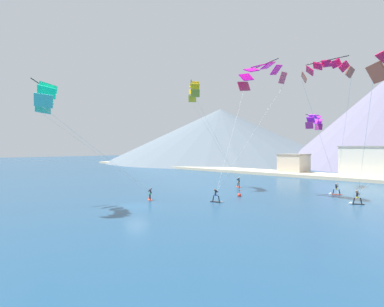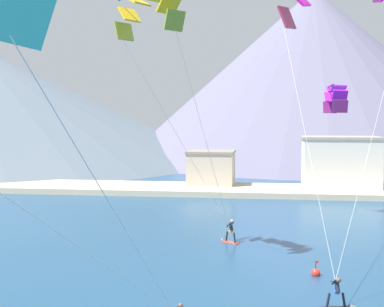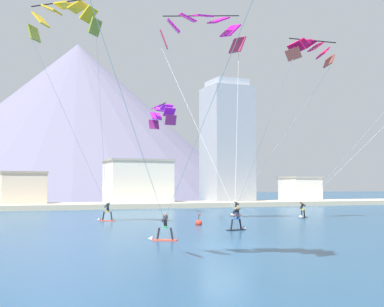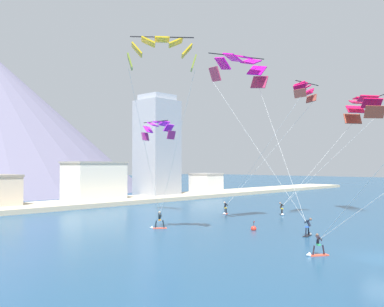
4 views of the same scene
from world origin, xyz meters
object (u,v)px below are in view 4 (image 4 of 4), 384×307
Objects in this scene: parafoil_kite_far_left at (303,91)px; race_marker_buoy at (254,229)px; kitesurfer_mid_center at (316,250)px; parafoil_kite_distant_high_outer at (158,128)px; parafoil_kite_near_trail at (162,51)px; parafoil_kite_near_lead at (363,106)px; parafoil_kite_far_right at (240,67)px; kitesurfer_near_lead at (282,211)px; kitesurfer_far_right at (308,230)px; kitesurfer_near_trail at (158,223)px; kitesurfer_far_left at (225,211)px.

race_marker_buoy is (-11.32, -0.65, -15.32)m from parafoil_kite_far_left.
parafoil_kite_far_left is 14.89× the size of race_marker_buoy.
parafoil_kite_distant_high_outer reaches higher than kitesurfer_mid_center.
kitesurfer_mid_center is 0.11× the size of parafoil_kite_near_trail.
parafoil_kite_near_trail is at bearing 107.31° from kitesurfer_mid_center.
parafoil_kite_near_trail is (-3.80, 12.19, 15.89)m from kitesurfer_mid_center.
race_marker_buoy is (-20.53, 2.88, -14.02)m from parafoil_kite_near_lead.
kitesurfer_mid_center is 22.68m from parafoil_kite_far_right.
parafoil_kite_far_right is 16.78× the size of race_marker_buoy.
parafoil_kite_near_trail is at bearing -172.96° from kitesurfer_near_lead.
kitesurfer_far_right is 1.75× the size of race_marker_buoy.
kitesurfer_near_lead is 25.08m from kitesurfer_mid_center.
kitesurfer_near_lead is 28.74m from parafoil_kite_near_trail.
parafoil_kite_near_lead is (26.30, -10.73, 13.60)m from kitesurfer_near_trail.
parafoil_kite_distant_high_outer is (13.67, 15.73, -4.88)m from parafoil_kite_near_trail.
parafoil_kite_distant_high_outer reaches higher than race_marker_buoy.
kitesurfer_far_right is 24.21m from parafoil_kite_near_lead.
kitesurfer_near_lead reaches higher than kitesurfer_far_left.
kitesurfer_near_lead is at bearing 40.07° from kitesurfer_far_right.
kitesurfer_near_trail is at bearing -168.38° from kitesurfer_far_left.
kitesurfer_near_lead is at bearing -53.61° from kitesurfer_far_left.
race_marker_buoy is at bearing -176.71° from parafoil_kite_far_left.
parafoil_kite_far_left is at bearing 30.96° from kitesurfer_mid_center.
parafoil_kite_distant_high_outer is (1.53, 14.97, -5.63)m from parafoil_kite_far_right.
parafoil_kite_far_left is at bearing 159.03° from parafoil_kite_near_lead.
kitesurfer_near_trail reaches higher than kitesurfer_far_right.
kitesurfer_near_trail is at bearing 50.70° from parafoil_kite_near_trail.
parafoil_kite_near_lead is at bearing -49.75° from parafoil_kite_distant_high_outer.
kitesurfer_mid_center is at bearing -164.97° from parafoil_kite_near_lead.
parafoil_kite_near_lead reaches higher than kitesurfer_near_trail.
kitesurfer_mid_center is 0.12× the size of parafoil_kite_near_lead.
kitesurfer_mid_center is 26.23m from kitesurfer_far_left.
kitesurfer_near_lead is at bearing 133.11° from parafoil_kite_near_lead.
parafoil_kite_near_lead is 13.78× the size of race_marker_buoy.
parafoil_kite_far_right reaches higher than parafoil_kite_near_lead.
kitesurfer_mid_center is at bearing -93.18° from kitesurfer_near_trail.
parafoil_kite_near_trail reaches higher than parafoil_kite_far_left.
kitesurfer_near_trail is 17.16m from parafoil_kite_distant_high_outer.
parafoil_kite_near_lead reaches higher than kitesurfer_mid_center.
kitesurfer_mid_center is 0.11× the size of parafoil_kite_far_left.
kitesurfer_far_left is at bearing 63.68° from kitesurfer_far_right.
kitesurfer_far_left is (-4.37, 5.94, -0.01)m from kitesurfer_near_lead.
kitesurfer_far_right is 0.33× the size of parafoil_kite_distant_high_outer.
parafoil_kite_far_left is (-1.90, -4.28, 14.99)m from kitesurfer_near_lead.
parafoil_kite_far_right is at bearing 3.62° from parafoil_kite_near_trail.
parafoil_kite_near_trail is (-19.43, -8.88, 15.85)m from kitesurfer_far_left.
parafoil_kite_far_left is 10.11m from parafoil_kite_far_right.
race_marker_buoy is (-3.10, -17.72, -11.30)m from parafoil_kite_distant_high_outer.
parafoil_kite_far_left reaches higher than race_marker_buoy.
parafoil_kite_distant_high_outer is (-5.75, 6.86, 10.98)m from kitesurfer_far_left.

